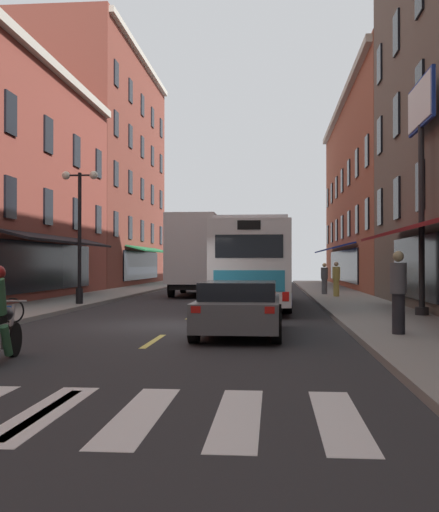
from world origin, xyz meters
TOP-DOWN VIEW (x-y plane):
  - ground_plane at (0.00, 0.00)m, footprint 34.80×80.00m
  - lane_centre_dashes at (0.00, -0.25)m, footprint 0.14×73.90m
  - crosswalk_near at (0.00, -10.00)m, footprint 7.10×2.80m
  - sidewalk_right at (5.90, 0.00)m, footprint 3.00×80.00m
  - billboard_sign at (7.05, 2.33)m, footprint 0.40×3.03m
  - transit_bus at (1.93, 7.48)m, footprint 2.74×11.20m
  - box_truck at (-1.40, 15.75)m, footprint 2.54×7.80m
  - sedan_near at (-1.15, 27.51)m, footprint 1.99×4.25m
  - sedan_mid at (1.81, -2.24)m, footprint 2.00×4.52m
  - pedestrian_mid at (5.33, -2.91)m, footprint 0.36×0.36m
  - pedestrian_far at (5.19, 15.00)m, footprint 0.36×0.36m
  - pedestrian_rear at (5.57, 12.89)m, footprint 0.36×0.36m
  - street_lamp_twin at (-4.86, 6.63)m, footprint 1.42×0.32m

SIDE VIEW (x-z plane):
  - ground_plane at x=0.00m, z-range -0.10..0.00m
  - lane_centre_dashes at x=0.00m, z-range 0.00..0.01m
  - crosswalk_near at x=0.00m, z-range 0.00..0.01m
  - sidewalk_right at x=5.90m, z-range 0.00..0.14m
  - sedan_mid at x=1.81m, z-range 0.03..1.29m
  - sedan_near at x=-1.15m, z-range 0.02..1.32m
  - pedestrian_far at x=5.19m, z-range 0.15..1.73m
  - pedestrian_rear at x=5.57m, z-range 0.16..1.79m
  - pedestrian_mid at x=5.33m, z-range 0.17..2.00m
  - transit_bus at x=1.93m, z-range 0.08..3.29m
  - box_truck at x=-1.40m, z-range 0.03..4.15m
  - street_lamp_twin at x=-4.86m, z-range 0.42..5.54m
  - billboard_sign at x=7.05m, z-range 2.04..9.14m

